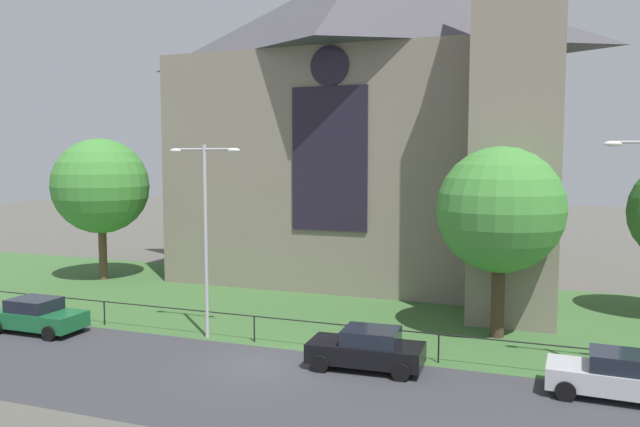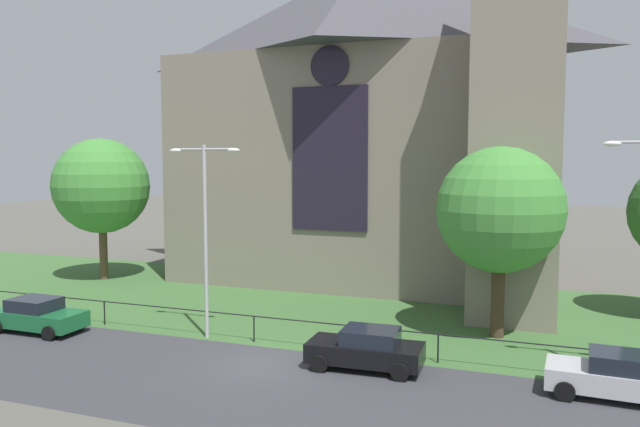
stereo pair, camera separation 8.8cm
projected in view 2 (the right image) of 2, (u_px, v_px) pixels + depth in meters
name	position (u px, v px, depth m)	size (l,w,h in m)	color
ground	(344.00, 305.00, 32.39)	(160.00, 160.00, 0.00)	#56544C
road_asphalt	(236.00, 382.00, 21.18)	(120.00, 8.00, 0.01)	#38383D
grass_verge	(332.00, 314.00, 30.52)	(120.00, 20.00, 0.01)	#3D6633
church_building	(370.00, 118.00, 38.72)	(23.20, 16.20, 26.00)	gray
iron_railing	(254.00, 319.00, 25.84)	(30.99, 0.07, 1.13)	black
tree_left_far	(101.00, 186.00, 39.00)	(6.03, 6.03, 9.01)	brown
tree_right_near	(500.00, 210.00, 26.16)	(5.41, 5.41, 8.25)	#423021
streetlamp_near	(205.00, 216.00, 26.13)	(3.37, 0.26, 8.30)	#B2B2B7
parked_car_green	(38.00, 315.00, 27.38)	(4.20, 2.03, 1.51)	#196033
parked_car_black	(366.00, 349.00, 22.53)	(4.27, 2.17, 1.51)	black
parked_car_silver	(617.00, 376.00, 19.71)	(4.28, 2.19, 1.51)	#B7B7BC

